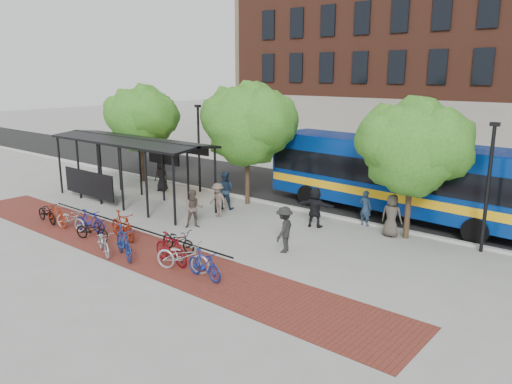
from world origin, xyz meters
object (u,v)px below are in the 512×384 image
Objects in this scene: bike_8 at (178,240)px; pedestrian_2 at (225,190)px; bus_shelter at (129,148)px; bike_5 at (123,226)px; bike_0 at (47,213)px; tree_b at (249,121)px; pedestrian_0 at (162,176)px; tree_c at (415,144)px; pedestrian_5 at (315,207)px; pedestrian_3 at (218,200)px; bike_2 at (71,220)px; tree_a at (141,116)px; lamp_post_right at (488,184)px; bike_4 at (92,230)px; bike_9 at (171,249)px; pedestrian_9 at (284,229)px; lamp_post_left at (199,146)px; pedestrian_6 at (392,216)px; bike_6 at (104,242)px; pedestrian_7 at (366,208)px; bike_10 at (183,256)px; pedestrian_8 at (194,209)px; bike_11 at (204,265)px; bus at (398,174)px; bike_1 at (57,216)px; bike_3 at (90,221)px.

bike_8 is 6.51m from pedestrian_2.
bike_5 is at bearing -39.81° from bus_shelter.
bike_8 is (7.69, 1.38, -0.02)m from bike_0.
pedestrian_0 is (-6.02, -1.03, -3.54)m from tree_b.
pedestrian_5 is at bearing -162.86° from tree_c.
bike_8 is 1.02× the size of pedestrian_3.
bike_2 is at bearing -117.35° from pedestrian_3.
bus_shelter is at bearing -45.40° from tree_a.
lamp_post_right is 16.12m from bike_4.
bike_0 is (0.14, -4.95, -2.52)m from bus_shelter.
bike_9 is 4.45m from pedestrian_9.
bus_shelter is at bearing -164.94° from tree_c.
tree_a is 3.06× the size of bike_5.
lamp_post_right reaches higher than bike_8.
pedestrian_6 is (12.40, -0.54, -1.81)m from lamp_post_left.
bike_6 is (5.69, -0.70, 0.01)m from bike_0.
pedestrian_2 is at bearing 23.91° from bike_8.
pedestrian_7 is (9.90, 9.11, 0.35)m from bike_2.
pedestrian_0 reaches higher than bike_10.
pedestrian_8 is at bearing -155.30° from lamp_post_right.
bus_shelter is 3.57m from pedestrian_0.
bike_4 is 0.95× the size of pedestrian_8.
pedestrian_7 is at bearing -46.51° from bike_0.
tree_c is 3.48× the size of pedestrian_3.
pedestrian_2 reaches higher than pedestrian_7.
tree_c is 1.16× the size of lamp_post_left.
bike_0 is 8.52m from bike_9.
tree_b is at bearing 7.17° from bike_5.
pedestrian_2 is (-5.67, 7.08, 0.47)m from bike_11.
lamp_post_right is at bearing -175.50° from pedestrian_7.
tree_a is 16.51m from bus.
bike_1 reaches higher than bike_4.
tree_a reaches higher than pedestrian_0.
pedestrian_9 is (9.11, 3.87, 0.45)m from bike_2.
pedestrian_9 is (9.99, -5.04, -1.82)m from lamp_post_left.
tree_b is 3.87× the size of bike_1.
pedestrian_3 is at bearing -28.79° from pedestrian_0.
tree_c is at bearing -175.09° from lamp_post_right.
bike_11 is at bearing -22.60° from pedestrian_9.
bike_8 is 1.05× the size of pedestrian_7.
pedestrian_7 is (6.09, 9.92, 0.35)m from bike_6.
bike_11 is at bearing -84.04° from bike_0.
lamp_post_left is at bearing -6.46° from pedestrian_6.
lamp_post_left is (-13.09, 0.25, -1.31)m from tree_c.
pedestrian_2 reaches higher than bike_11.
tree_a is at bearing -180.00° from tree_b.
bike_3 is 6.54m from bike_10.
pedestrian_3 is (-4.90, 5.76, 0.33)m from bike_11.
bike_2 is at bearing 100.24° from bike_6.
bus reaches higher than pedestrian_9.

